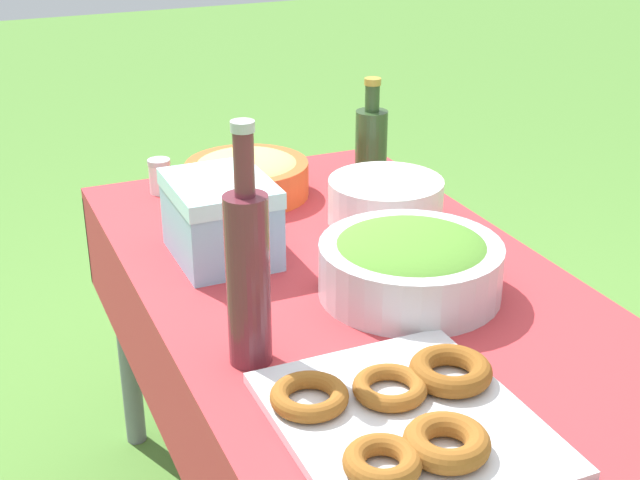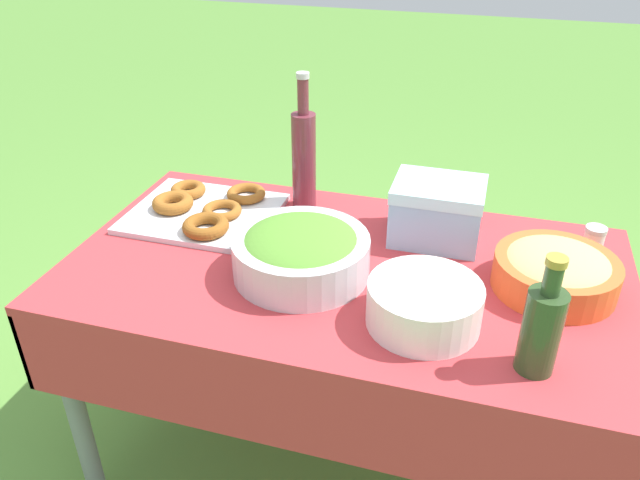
{
  "view_description": "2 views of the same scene",
  "coord_description": "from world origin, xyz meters",
  "px_view_note": "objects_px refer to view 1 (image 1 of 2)",
  "views": [
    {
      "loc": [
        1.32,
        -0.65,
        1.43
      ],
      "look_at": [
        -0.01,
        -0.06,
        0.77
      ],
      "focal_mm": 50.0,
      "sensor_mm": 36.0,
      "label": 1
    },
    {
      "loc": [
        -0.3,
        1.25,
        1.52
      ],
      "look_at": [
        0.07,
        -0.01,
        0.75
      ],
      "focal_mm": 35.0,
      "sensor_mm": 36.0,
      "label": 2
    }
  ],
  "objects_px": {
    "pasta_bowl": "(247,175)",
    "olive_oil_bottle": "(371,143)",
    "donut_platter": "(405,416)",
    "plate_stack": "(385,202)",
    "wine_bottle": "(248,272)",
    "cooler_box": "(221,219)",
    "salad_bowl": "(410,263)"
  },
  "relations": [
    {
      "from": "pasta_bowl",
      "to": "olive_oil_bottle",
      "type": "xyz_separation_m",
      "value": [
        0.04,
        0.29,
        0.05
      ]
    },
    {
      "from": "olive_oil_bottle",
      "to": "pasta_bowl",
      "type": "bearing_deg",
      "value": -98.38
    },
    {
      "from": "donut_platter",
      "to": "plate_stack",
      "type": "relative_size",
      "value": 1.64
    },
    {
      "from": "plate_stack",
      "to": "wine_bottle",
      "type": "relative_size",
      "value": 0.63
    },
    {
      "from": "pasta_bowl",
      "to": "plate_stack",
      "type": "xyz_separation_m",
      "value": [
        0.27,
        0.21,
        -0.0
      ]
    },
    {
      "from": "plate_stack",
      "to": "wine_bottle",
      "type": "xyz_separation_m",
      "value": [
        0.4,
        -0.44,
        0.1
      ]
    },
    {
      "from": "pasta_bowl",
      "to": "plate_stack",
      "type": "distance_m",
      "value": 0.34
    },
    {
      "from": "plate_stack",
      "to": "cooler_box",
      "type": "xyz_separation_m",
      "value": [
        0.02,
        -0.37,
        0.03
      ]
    },
    {
      "from": "salad_bowl",
      "to": "plate_stack",
      "type": "bearing_deg",
      "value": 160.19
    },
    {
      "from": "wine_bottle",
      "to": "donut_platter",
      "type": "bearing_deg",
      "value": 28.56
    },
    {
      "from": "cooler_box",
      "to": "donut_platter",
      "type": "bearing_deg",
      "value": 5.28
    },
    {
      "from": "plate_stack",
      "to": "cooler_box",
      "type": "bearing_deg",
      "value": -86.53
    },
    {
      "from": "olive_oil_bottle",
      "to": "cooler_box",
      "type": "xyz_separation_m",
      "value": [
        0.25,
        -0.45,
        -0.02
      ]
    },
    {
      "from": "cooler_box",
      "to": "olive_oil_bottle",
      "type": "bearing_deg",
      "value": 119.12
    },
    {
      "from": "olive_oil_bottle",
      "to": "cooler_box",
      "type": "relative_size",
      "value": 1.11
    },
    {
      "from": "donut_platter",
      "to": "plate_stack",
      "type": "bearing_deg",
      "value": 154.71
    },
    {
      "from": "salad_bowl",
      "to": "cooler_box",
      "type": "height_order",
      "value": "cooler_box"
    },
    {
      "from": "donut_platter",
      "to": "wine_bottle",
      "type": "relative_size",
      "value": 1.03
    },
    {
      "from": "salad_bowl",
      "to": "plate_stack",
      "type": "xyz_separation_m",
      "value": [
        -0.31,
        0.11,
        -0.01
      ]
    },
    {
      "from": "olive_oil_bottle",
      "to": "wine_bottle",
      "type": "height_order",
      "value": "wine_bottle"
    },
    {
      "from": "plate_stack",
      "to": "wine_bottle",
      "type": "height_order",
      "value": "wine_bottle"
    },
    {
      "from": "pasta_bowl",
      "to": "olive_oil_bottle",
      "type": "height_order",
      "value": "olive_oil_bottle"
    },
    {
      "from": "salad_bowl",
      "to": "olive_oil_bottle",
      "type": "distance_m",
      "value": 0.57
    },
    {
      "from": "donut_platter",
      "to": "wine_bottle",
      "type": "distance_m",
      "value": 0.31
    },
    {
      "from": "donut_platter",
      "to": "plate_stack",
      "type": "xyz_separation_m",
      "value": [
        -0.65,
        0.31,
        0.03
      ]
    },
    {
      "from": "salad_bowl",
      "to": "pasta_bowl",
      "type": "xyz_separation_m",
      "value": [
        -0.58,
        -0.1,
        -0.01
      ]
    },
    {
      "from": "salad_bowl",
      "to": "pasta_bowl",
      "type": "distance_m",
      "value": 0.58
    },
    {
      "from": "olive_oil_bottle",
      "to": "cooler_box",
      "type": "distance_m",
      "value": 0.51
    },
    {
      "from": "plate_stack",
      "to": "olive_oil_bottle",
      "type": "bearing_deg",
      "value": 160.81
    },
    {
      "from": "donut_platter",
      "to": "salad_bowl",
      "type": "bearing_deg",
      "value": 150.26
    },
    {
      "from": "wine_bottle",
      "to": "plate_stack",
      "type": "bearing_deg",
      "value": 132.28
    },
    {
      "from": "salad_bowl",
      "to": "cooler_box",
      "type": "relative_size",
      "value": 1.43
    }
  ]
}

